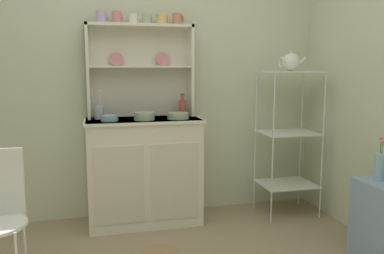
% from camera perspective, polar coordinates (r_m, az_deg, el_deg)
% --- Properties ---
extents(wall_back, '(3.84, 0.05, 2.50)m').
position_cam_1_polar(wall_back, '(3.58, -7.31, 7.48)').
color(wall_back, beige).
rests_on(wall_back, ground).
extents(hutch_cabinet, '(0.95, 0.45, 0.88)m').
position_cam_1_polar(hutch_cabinet, '(3.43, -6.73, -6.01)').
color(hutch_cabinet, silver).
rests_on(hutch_cabinet, ground).
extents(hutch_shelf_unit, '(0.88, 0.18, 0.77)m').
position_cam_1_polar(hutch_shelf_unit, '(3.48, -7.32, 8.73)').
color(hutch_shelf_unit, silver).
rests_on(hutch_shelf_unit, hutch_cabinet).
extents(bakers_rack, '(0.48, 0.39, 1.27)m').
position_cam_1_polar(bakers_rack, '(3.65, 13.38, -0.20)').
color(bakers_rack, silver).
rests_on(bakers_rack, ground).
extents(cup_lilac_0, '(0.10, 0.08, 0.09)m').
position_cam_1_polar(cup_lilac_0, '(3.44, -12.62, 14.85)').
color(cup_lilac_0, '#B79ECC').
rests_on(cup_lilac_0, hutch_shelf_unit).
extents(cup_rose_1, '(0.09, 0.07, 0.09)m').
position_cam_1_polar(cup_rose_1, '(3.45, -10.53, 14.92)').
color(cup_rose_1, '#D17A84').
rests_on(cup_rose_1, hutch_shelf_unit).
extents(cup_cream_2, '(0.09, 0.07, 0.08)m').
position_cam_1_polar(cup_cream_2, '(3.46, -8.25, 14.83)').
color(cup_cream_2, silver).
rests_on(cup_cream_2, hutch_shelf_unit).
extents(cup_sage_3, '(0.09, 0.07, 0.08)m').
position_cam_1_polar(cup_sage_3, '(3.47, -6.36, 14.84)').
color(cup_sage_3, '#9EB78E').
rests_on(cup_sage_3, hutch_shelf_unit).
extents(cup_gold_4, '(0.10, 0.08, 0.08)m').
position_cam_1_polar(cup_gold_4, '(3.49, -4.26, 14.86)').
color(cup_gold_4, '#DBB760').
rests_on(cup_gold_4, hutch_shelf_unit).
extents(cup_terracotta_5, '(0.09, 0.08, 0.09)m').
position_cam_1_polar(cup_terracotta_5, '(3.51, -2.06, 14.91)').
color(cup_terracotta_5, '#C67556').
rests_on(cup_terracotta_5, hutch_shelf_unit).
extents(bowl_mixing_large, '(0.13, 0.13, 0.05)m').
position_cam_1_polar(bowl_mixing_large, '(3.25, -11.53, 1.23)').
color(bowl_mixing_large, '#8EB2D1').
rests_on(bowl_mixing_large, hutch_cabinet).
extents(bowl_floral_medium, '(0.16, 0.16, 0.06)m').
position_cam_1_polar(bowl_floral_medium, '(3.27, -6.71, 1.53)').
color(bowl_floral_medium, '#9EB78E').
rests_on(bowl_floral_medium, hutch_cabinet).
extents(bowl_cream_small, '(0.18, 0.18, 0.05)m').
position_cam_1_polar(bowl_cream_small, '(3.32, -1.97, 1.59)').
color(bowl_cream_small, '#9EB78E').
rests_on(bowl_cream_small, hutch_cabinet).
extents(jam_bottle, '(0.06, 0.06, 0.19)m').
position_cam_1_polar(jam_bottle, '(3.48, -1.34, 2.76)').
color(jam_bottle, '#B74C47').
rests_on(jam_bottle, hutch_cabinet).
extents(utensil_jar, '(0.08, 0.08, 0.24)m').
position_cam_1_polar(utensil_jar, '(3.39, -12.90, 2.08)').
color(utensil_jar, '#B2B7C6').
rests_on(utensil_jar, hutch_cabinet).
extents(porcelain_teapot, '(0.24, 0.15, 0.17)m').
position_cam_1_polar(porcelain_teapot, '(3.61, 13.67, 8.85)').
color(porcelain_teapot, white).
rests_on(porcelain_teapot, bakers_rack).
extents(flower_vase, '(0.09, 0.09, 0.31)m').
position_cam_1_polar(flower_vase, '(2.99, 25.02, -4.95)').
color(flower_vase, '#8EB2D1').
rests_on(flower_vase, side_shelf_blue).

